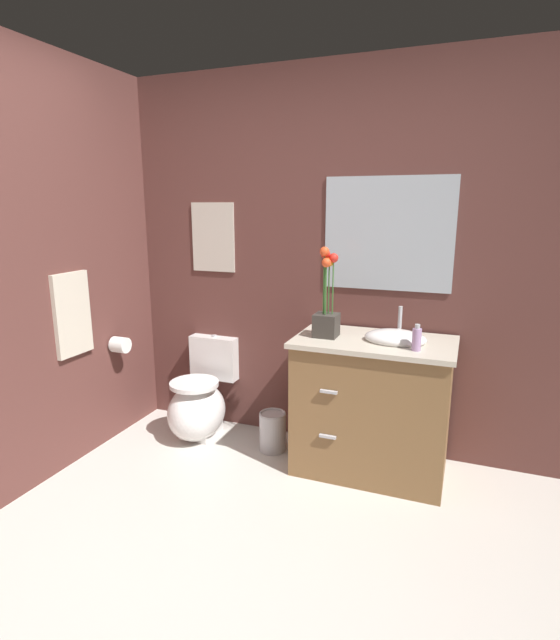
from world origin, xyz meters
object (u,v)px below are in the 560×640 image
object	(u,v)px
soap_bottle	(417,339)
wall_mirror	(388,234)
hanging_towel	(72,314)
toilet	(200,403)
wall_poster	(213,237)
vanity_cabinet	(372,404)
flower_vase	(327,309)
trash_bin	(273,431)
toilet_paper_roll	(120,345)

from	to	relation	value
soap_bottle	wall_mirror	size ratio (longest dim) A/B	0.19
wall_mirror	hanging_towel	distance (m)	2.02
toilet	wall_poster	xyz separation A→B (m)	(0.00, 0.27, 1.16)
soap_bottle	wall_mirror	xyz separation A→B (m)	(-0.25, 0.44, 0.54)
vanity_cabinet	flower_vase	world-z (taller)	flower_vase
flower_vase	hanging_towel	world-z (taller)	flower_vase
flower_vase	wall_mirror	bearing A→B (deg)	48.67
trash_bin	wall_mirror	distance (m)	1.50
trash_bin	toilet_paper_roll	size ratio (longest dim) A/B	2.47
flower_vase	soap_bottle	size ratio (longest dim) A/B	3.67
soap_bottle	trash_bin	bearing A→B (deg)	170.68
trash_bin	wall_mirror	xyz separation A→B (m)	(0.66, 0.29, 1.31)
soap_bottle	wall_mirror	world-z (taller)	wall_mirror
vanity_cabinet	wall_poster	bearing A→B (deg)	166.57
vanity_cabinet	trash_bin	distance (m)	0.73
wall_mirror	trash_bin	bearing A→B (deg)	-156.58
flower_vase	toilet_paper_roll	xyz separation A→B (m)	(-1.44, -0.13, -0.34)
vanity_cabinet	wall_mirror	world-z (taller)	wall_mirror
soap_bottle	toilet_paper_roll	size ratio (longest dim) A/B	1.35
toilet	vanity_cabinet	world-z (taller)	vanity_cabinet
trash_bin	hanging_towel	size ratio (longest dim) A/B	0.52
toilet	vanity_cabinet	distance (m)	1.25
soap_bottle	hanging_towel	distance (m)	2.07
flower_vase	wall_mirror	distance (m)	0.61
flower_vase	wall_mirror	xyz separation A→B (m)	(0.29, 0.33, 0.43)
toilet	hanging_towel	size ratio (longest dim) A/B	1.33
flower_vase	wall_mirror	size ratio (longest dim) A/B	0.68
wall_mirror	toilet_paper_roll	size ratio (longest dim) A/B	7.27
wall_mirror	flower_vase	bearing A→B (deg)	-131.33
toilet	soap_bottle	distance (m)	1.64
wall_poster	hanging_towel	size ratio (longest dim) A/B	0.93
wall_mirror	vanity_cabinet	bearing A→B (deg)	-89.46
trash_bin	wall_mirror	world-z (taller)	wall_mirror
toilet_paper_roll	soap_bottle	bearing A→B (deg)	0.82
soap_bottle	toilet	bearing A→B (deg)	173.53
wall_poster	hanging_towel	xyz separation A→B (m)	(-0.56, -0.81, -0.44)
vanity_cabinet	toilet_paper_roll	xyz separation A→B (m)	(-1.73, -0.17, 0.24)
vanity_cabinet	wall_poster	size ratio (longest dim) A/B	2.12
flower_vase	trash_bin	distance (m)	0.96
toilet	toilet_paper_roll	bearing A→B (deg)	-158.57
flower_vase	toilet	bearing A→B (deg)	176.26
soap_bottle	wall_poster	xyz separation A→B (m)	(-1.48, 0.44, 0.49)
flower_vase	trash_bin	world-z (taller)	flower_vase
vanity_cabinet	trash_bin	world-z (taller)	vanity_cabinet
flower_vase	trash_bin	xyz separation A→B (m)	(-0.37, 0.04, -0.88)
wall_mirror	hanging_towel	bearing A→B (deg)	-155.45
hanging_towel	toilet_paper_roll	distance (m)	0.46
wall_poster	hanging_towel	world-z (taller)	wall_poster
hanging_towel	flower_vase	bearing A→B (deg)	18.01
toilet_paper_roll	wall_mirror	bearing A→B (deg)	15.02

